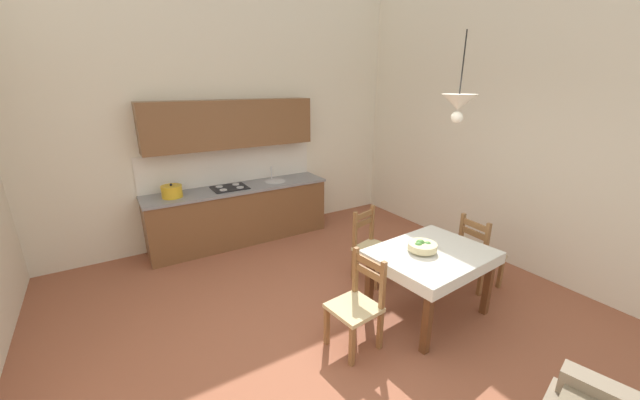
# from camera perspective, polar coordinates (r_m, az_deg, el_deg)

# --- Properties ---
(ground_plane) EXTENTS (6.34, 6.51, 0.10)m
(ground_plane) POSITION_cam_1_polar(r_m,az_deg,el_deg) (4.00, 2.84, -20.34)
(ground_plane) COLOR #99563D
(wall_back) EXTENTS (6.34, 0.12, 4.28)m
(wall_back) POSITION_cam_1_polar(r_m,az_deg,el_deg) (5.86, -14.29, 14.77)
(wall_back) COLOR silver
(wall_back) RESTS_ON ground_plane
(wall_right) EXTENTS (0.12, 6.51, 4.28)m
(wall_right) POSITION_cam_1_polar(r_m,az_deg,el_deg) (5.38, 30.65, 12.59)
(wall_right) COLOR silver
(wall_right) RESTS_ON ground_plane
(kitchen_cabinetry) EXTENTS (2.81, 0.63, 2.20)m
(kitchen_cabinetry) POSITION_cam_1_polar(r_m,az_deg,el_deg) (5.74, -13.03, 1.72)
(kitchen_cabinetry) COLOR brown
(kitchen_cabinetry) RESTS_ON ground_plane
(dining_table) EXTENTS (1.28, 1.04, 0.75)m
(dining_table) POSITION_cam_1_polar(r_m,az_deg,el_deg) (4.03, 17.28, -9.59)
(dining_table) COLOR brown
(dining_table) RESTS_ON ground_plane
(dining_chair_tv_side) EXTENTS (0.46, 0.46, 0.93)m
(dining_chair_tv_side) POSITION_cam_1_polar(r_m,az_deg,el_deg) (3.53, 5.94, -16.34)
(dining_chair_tv_side) COLOR #D1BC89
(dining_chair_tv_side) RESTS_ON ground_plane
(dining_chair_kitchen_side) EXTENTS (0.51, 0.51, 0.93)m
(dining_chair_kitchen_side) POSITION_cam_1_polar(r_m,az_deg,el_deg) (4.65, 8.24, -7.42)
(dining_chair_kitchen_side) COLOR #D1BC89
(dining_chair_kitchen_side) RESTS_ON ground_plane
(dining_chair_window_side) EXTENTS (0.45, 0.45, 0.93)m
(dining_chair_window_side) POSITION_cam_1_polar(r_m,az_deg,el_deg) (4.85, 23.99, -7.80)
(dining_chair_window_side) COLOR #D1BC89
(dining_chair_window_side) RESTS_ON ground_plane
(fruit_bowl) EXTENTS (0.30, 0.30, 0.12)m
(fruit_bowl) POSITION_cam_1_polar(r_m,az_deg,el_deg) (3.91, 15.98, -7.13)
(fruit_bowl) COLOR beige
(fruit_bowl) RESTS_ON dining_table
(pendant_lamp) EXTENTS (0.32, 0.32, 0.81)m
(pendant_lamp) POSITION_cam_1_polar(r_m,az_deg,el_deg) (3.64, 21.23, 14.22)
(pendant_lamp) COLOR black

